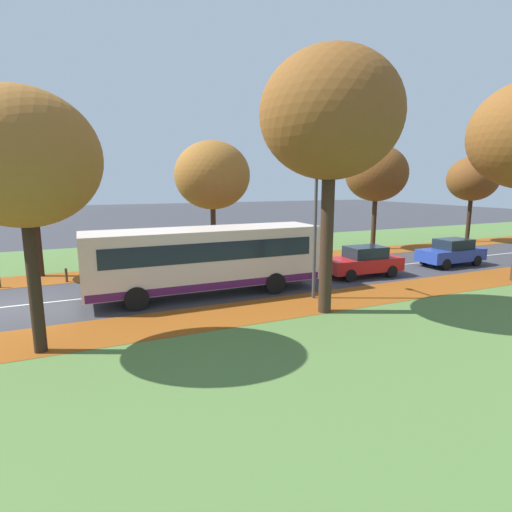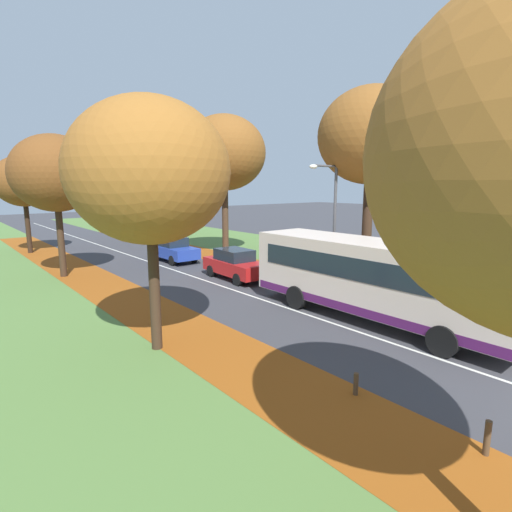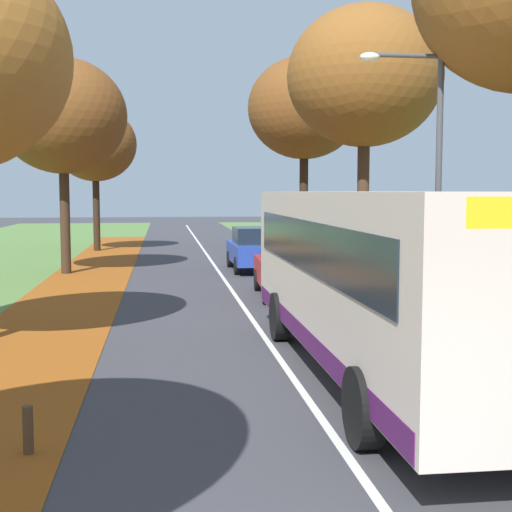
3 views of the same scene
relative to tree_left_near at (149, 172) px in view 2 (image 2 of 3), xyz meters
The scene contains 16 objects.
leaf_litter_left 6.40m from the tree_left_near, 65.41° to the left, with size 2.80×60.00×0.00m, color #8C4714.
grass_verge_right 18.55m from the tree_left_near, 30.90° to the left, with size 12.00×90.00×0.01m, color #517538.
leaf_litter_right 12.32m from the tree_left_near, 16.32° to the left, with size 2.80×60.00×0.00m, color #8C4714.
road_centre_line 12.19m from the tree_left_near, 56.53° to the left, with size 0.12×80.00×0.01m, color silver.
tree_left_near is the anchor object (origin of this frame).
tree_left_mid 12.56m from the tree_left_near, 87.82° to the left, with size 4.56×4.56×7.71m.
tree_left_far 22.57m from the tree_left_near, 88.26° to the left, with size 4.09×4.09×7.15m.
tree_right_near 11.98m from the tree_left_near, ahead, with size 5.14×5.14×9.69m.
tree_right_mid 17.09m from the tree_left_near, 47.31° to the left, with size 5.82×5.82×9.88m.
tree_right_far 25.91m from the tree_left_near, 63.90° to the left, with size 5.90×5.90×9.97m.
bollard_second 10.31m from the tree_left_near, 73.77° to the right, with size 0.12×0.12×0.71m, color #4C3823.
bollard_third 8.05m from the tree_left_near, 66.87° to the right, with size 0.12×0.12×0.57m, color #4C3823.
streetlamp_right 9.92m from the tree_left_near, ahead, with size 1.89×0.28×6.00m.
bus 8.80m from the tree_left_near, 20.48° to the right, with size 2.69×10.41×2.98m.
car_red_lead 10.64m from the tree_left_near, 38.30° to the left, with size 1.93×4.27×1.62m.
car_blue_following 15.42m from the tree_left_near, 59.88° to the left, with size 1.81×4.21×1.62m.
Camera 2 is at (-11.18, -0.17, 5.04)m, focal length 28.00 mm.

